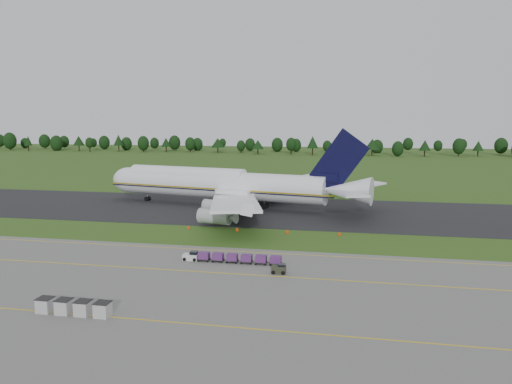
% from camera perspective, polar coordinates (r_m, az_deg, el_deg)
% --- Properties ---
extents(ground, '(600.00, 600.00, 0.00)m').
position_cam_1_polar(ground, '(94.93, -3.49, -5.12)').
color(ground, '#2D4E17').
rests_on(ground, ground).
extents(apron, '(300.00, 52.00, 0.06)m').
position_cam_1_polar(apron, '(64.00, -11.34, -12.03)').
color(apron, '#62625E').
rests_on(apron, ground).
extents(taxiway, '(300.00, 40.00, 0.08)m').
position_cam_1_polar(taxiway, '(121.63, -0.17, -2.07)').
color(taxiway, black).
rests_on(taxiway, ground).
extents(apron_markings, '(300.00, 30.20, 0.01)m').
position_cam_1_polar(apron_markings, '(70.14, -9.13, -10.10)').
color(apron_markings, '#DDB70D').
rests_on(apron_markings, apron).
extents(tree_line, '(524.52, 21.08, 11.52)m').
position_cam_1_polar(tree_line, '(310.79, 5.53, 5.45)').
color(tree_line, black).
rests_on(tree_line, ground).
extents(aircraft, '(71.58, 68.09, 20.01)m').
position_cam_1_polar(aircraft, '(125.58, -3.66, 0.87)').
color(aircraft, white).
rests_on(aircraft, ground).
extents(baggage_train, '(15.67, 1.42, 1.37)m').
position_cam_1_polar(baggage_train, '(78.02, -2.94, -7.51)').
color(baggage_train, silver).
rests_on(baggage_train, apron).
extents(utility_cart, '(2.05, 1.42, 1.12)m').
position_cam_1_polar(utility_cart, '(72.76, 2.62, -8.86)').
color(utility_cart, '#2A2D1F').
rests_on(utility_cart, apron).
extents(uld_row, '(8.90, 1.70, 1.68)m').
position_cam_1_polar(uld_row, '(61.93, -20.13, -12.24)').
color(uld_row, '#ACACAC').
rests_on(uld_row, apron).
extents(edge_markers, '(30.60, 0.30, 0.60)m').
position_cam_1_polar(edge_markers, '(98.13, 0.69, -4.49)').
color(edge_markers, '#DF3F07').
rests_on(edge_markers, ground).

